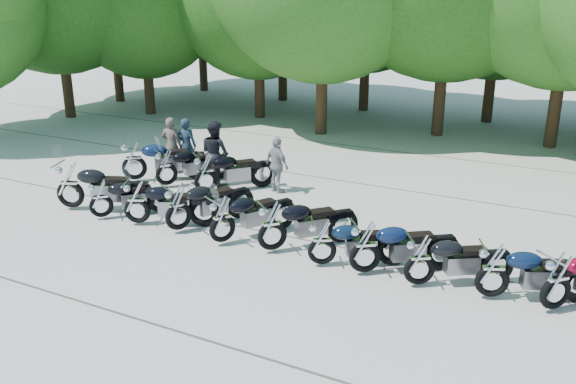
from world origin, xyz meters
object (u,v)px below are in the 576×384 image
at_px(motorcycle_2, 137,201).
at_px(motorcycle_10, 557,280).
at_px(motorcycle_5, 272,225).
at_px(motorcycle_11, 134,159).
at_px(rider_3, 187,146).
at_px(motorcycle_9, 493,269).
at_px(rider_0, 172,145).
at_px(rider_2, 277,165).
at_px(motorcycle_3, 178,206).
at_px(motorcycle_8, 420,259).
at_px(motorcycle_4, 222,218).
at_px(motorcycle_12, 166,166).
at_px(motorcycle_0, 69,184).
at_px(motorcycle_1, 101,197).
at_px(motorcycle_6, 322,241).
at_px(motorcycle_13, 206,172).
at_px(motorcycle_7, 365,246).
at_px(rider_1, 215,153).

relative_size(motorcycle_2, motorcycle_10, 0.99).
height_order(motorcycle_5, motorcycle_11, motorcycle_11).
bearing_deg(rider_3, motorcycle_9, 143.85).
height_order(rider_0, rider_2, rider_0).
relative_size(motorcycle_3, motorcycle_8, 1.09).
bearing_deg(motorcycle_9, motorcycle_11, 53.00).
relative_size(motorcycle_4, motorcycle_12, 0.99).
bearing_deg(motorcycle_0, motorcycle_3, -109.30).
bearing_deg(rider_0, motorcycle_11, 55.27).
bearing_deg(motorcycle_3, motorcycle_9, -151.88).
bearing_deg(motorcycle_4, rider_0, -13.27).
distance_m(motorcycle_2, motorcycle_9, 8.30).
distance_m(motorcycle_3, rider_3, 4.84).
relative_size(motorcycle_1, motorcycle_6, 0.98).
bearing_deg(rider_2, motorcycle_4, 123.46).
bearing_deg(motorcycle_13, motorcycle_8, -161.91).
xyz_separation_m(motorcycle_3, motorcycle_7, (4.69, -0.10, -0.01)).
bearing_deg(motorcycle_9, motorcycle_1, 67.66).
distance_m(motorcycle_5, motorcycle_13, 4.34).
height_order(motorcycle_5, motorcycle_12, motorcycle_5).
bearing_deg(rider_0, motorcycle_12, 104.69).
bearing_deg(motorcycle_8, motorcycle_0, 56.58).
height_order(motorcycle_6, rider_3, rider_3).
bearing_deg(rider_1, motorcycle_2, 109.84).
height_order(motorcycle_3, motorcycle_7, motorcycle_3).
bearing_deg(rider_2, motorcycle_3, 103.35).
xyz_separation_m(rider_2, rider_3, (-3.38, 0.38, 0.07)).
xyz_separation_m(motorcycle_11, rider_2, (4.21, 1.10, 0.08)).
distance_m(rider_1, rider_2, 1.97).
distance_m(rider_1, rider_3, 1.52).
height_order(motorcycle_3, rider_1, rider_1).
height_order(motorcycle_0, motorcycle_3, motorcycle_0).
xyz_separation_m(motorcycle_0, motorcycle_7, (8.08, -0.02, -0.07)).
relative_size(motorcycle_1, motorcycle_10, 0.90).
distance_m(motorcycle_2, rider_2, 4.17).
height_order(motorcycle_4, motorcycle_12, motorcycle_12).
xyz_separation_m(motorcycle_7, motorcycle_10, (3.53, 0.18, -0.00)).
bearing_deg(rider_1, motorcycle_10, 178.21).
height_order(motorcycle_3, rider_0, rider_0).
relative_size(motorcycle_1, motorcycle_8, 0.95).
bearing_deg(motorcycle_8, motorcycle_12, 38.63).
distance_m(motorcycle_0, rider_1, 4.14).
relative_size(motorcycle_6, motorcycle_8, 0.97).
bearing_deg(motorcycle_6, rider_3, 26.98).
distance_m(motorcycle_13, rider_0, 2.45).
bearing_deg(motorcycle_0, motorcycle_1, -116.87).
height_order(motorcycle_1, rider_0, rider_0).
relative_size(motorcycle_8, rider_2, 1.34).
bearing_deg(motorcycle_12, rider_1, -106.71).
bearing_deg(motorcycle_9, motorcycle_10, -111.35).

